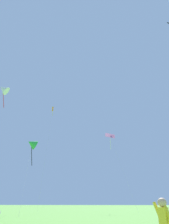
{
  "coord_description": "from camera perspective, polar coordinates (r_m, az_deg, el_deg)",
  "views": [
    {
      "loc": [
        2.35,
        -3.05,
        1.48
      ],
      "look_at": [
        -2.02,
        27.8,
        14.49
      ],
      "focal_mm": 35.08,
      "sensor_mm": 36.0,
      "label": 1
    }
  ],
  "objects": [
    {
      "name": "kite_green_small",
      "position": [
        39.74,
        -13.56,
        -8.02
      ],
      "size": [
        4.52,
        11.2,
        12.18
      ],
      "color": "green",
      "rests_on": "ground_plane"
    },
    {
      "name": "kite_white_distant",
      "position": [
        30.33,
        -20.33,
        5.56
      ],
      "size": [
        1.7,
        6.57,
        15.87
      ],
      "color": "white",
      "rests_on": "ground_plane"
    },
    {
      "name": "kite_pink_low",
      "position": [
        46.92,
        6.79,
        -6.91
      ],
      "size": [
        4.71,
        12.71,
        15.61
      ],
      "color": "pink",
      "rests_on": "ground_plane"
    },
    {
      "name": "kite_orange_box",
      "position": [
        46.91,
        -8.35,
        0.29
      ],
      "size": [
        0.43,
        5.94,
        20.59
      ],
      "color": "orange",
      "rests_on": "ground_plane"
    }
  ]
}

